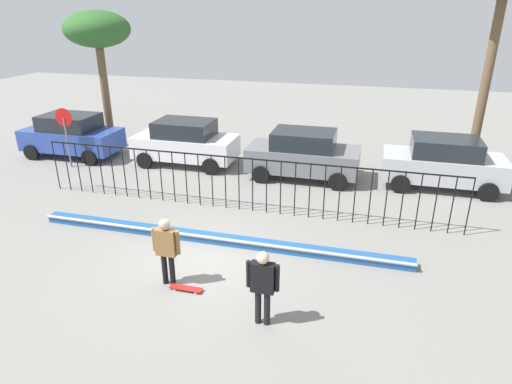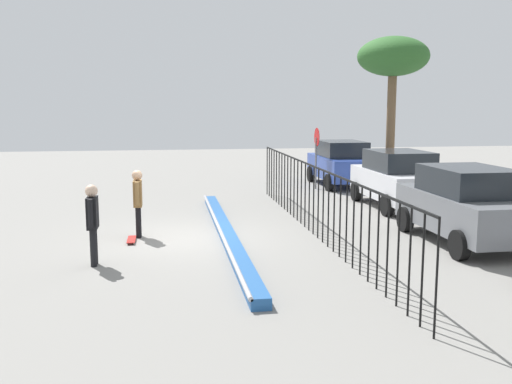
# 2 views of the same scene
# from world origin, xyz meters

# --- Properties ---
(ground_plane) EXTENTS (60.00, 60.00, 0.00)m
(ground_plane) POSITION_xyz_m (0.00, 0.00, 0.00)
(ground_plane) COLOR gray
(bowl_coping_ledge) EXTENTS (11.00, 0.40, 0.27)m
(bowl_coping_ledge) POSITION_xyz_m (0.00, 1.14, 0.12)
(bowl_coping_ledge) COLOR #235699
(bowl_coping_ledge) RESTS_ON ground
(perimeter_fence) EXTENTS (14.04, 0.04, 1.83)m
(perimeter_fence) POSITION_xyz_m (0.00, 3.48, 1.13)
(perimeter_fence) COLOR black
(perimeter_fence) RESTS_ON ground
(skateboarder) EXTENTS (0.71, 0.27, 1.76)m
(skateboarder) POSITION_xyz_m (-0.39, -1.10, 1.05)
(skateboarder) COLOR black
(skateboarder) RESTS_ON ground
(skateboard) EXTENTS (0.80, 0.20, 0.07)m
(skateboard) POSITION_xyz_m (0.12, -1.26, 0.06)
(skateboard) COLOR #A51E19
(skateboard) RESTS_ON ground
(camera_operator) EXTENTS (0.71, 0.27, 1.75)m
(camera_operator) POSITION_xyz_m (2.18, -1.93, 1.05)
(camera_operator) COLOR black
(camera_operator) RESTS_ON ground
(parked_car_blue) EXTENTS (4.30, 2.12, 1.90)m
(parked_car_blue) POSITION_xyz_m (-8.93, 7.03, 0.97)
(parked_car_blue) COLOR #2D479E
(parked_car_blue) RESTS_ON ground
(parked_car_white) EXTENTS (4.30, 2.12, 1.90)m
(parked_car_white) POSITION_xyz_m (-3.56, 7.33, 0.97)
(parked_car_white) COLOR silver
(parked_car_white) RESTS_ON ground
(parked_car_gray) EXTENTS (4.30, 2.12, 1.90)m
(parked_car_gray) POSITION_xyz_m (1.54, 6.97, 0.97)
(parked_car_gray) COLOR slate
(parked_car_gray) RESTS_ON ground
(stop_sign) EXTENTS (0.76, 0.07, 2.50)m
(stop_sign) POSITION_xyz_m (-8.13, 5.72, 1.62)
(stop_sign) COLOR slate
(stop_sign) RESTS_ON ground
(palm_tree_short) EXTENTS (2.91, 2.91, 6.17)m
(palm_tree_short) POSITION_xyz_m (-8.15, 8.88, 5.24)
(palm_tree_short) COLOR brown
(palm_tree_short) RESTS_ON ground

